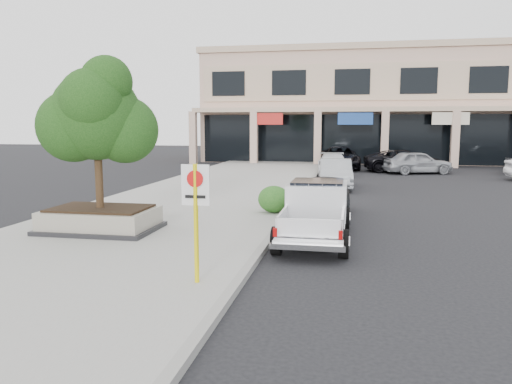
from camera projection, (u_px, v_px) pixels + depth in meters
ground at (324, 259)px, 11.90m from camera, size 120.00×120.00×0.00m
sidewalk at (186, 208)px, 18.75m from camera, size 8.00×52.00×0.15m
curb at (290, 211)px, 18.02m from camera, size 0.20×52.00×0.15m
strip_mall at (441, 106)px, 42.78m from camera, size 40.55×12.43×9.50m
planter at (101, 219)px, 14.35m from camera, size 3.20×2.20×0.68m
planter_tree at (103, 116)px, 14.07m from camera, size 2.90×2.55×4.00m
no_parking_sign at (196, 207)px, 9.47m from camera, size 0.55×0.09×2.30m
hedge at (274, 199)px, 17.22m from camera, size 1.10×0.99×0.93m
pickup_truck at (315, 213)px, 13.64m from camera, size 1.86×5.02×1.58m
curb_car_a at (323, 196)px, 17.28m from camera, size 1.93×4.27×1.42m
curb_car_b at (336, 174)px, 25.03m from camera, size 1.83×4.48×1.45m
curb_car_c at (333, 164)px, 31.52m from camera, size 2.26×4.78×1.35m
curb_car_d at (340, 158)px, 35.76m from camera, size 3.07×5.90×1.59m
lot_car_a at (418, 162)px, 32.20m from camera, size 4.69×3.02×1.49m
lot_car_d at (405, 161)px, 33.51m from camera, size 5.60×3.01×1.49m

